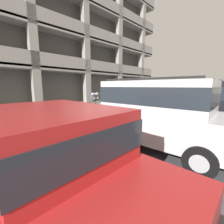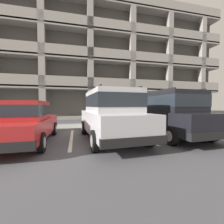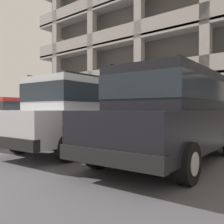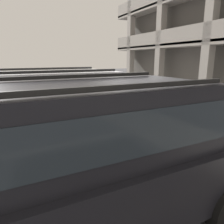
# 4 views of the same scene
# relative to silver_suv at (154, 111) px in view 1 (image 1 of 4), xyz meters

# --- Properties ---
(ground_plane) EXTENTS (80.00, 80.00, 0.10)m
(ground_plane) POSITION_rel_silver_suv_xyz_m (-0.07, 2.43, -1.14)
(ground_plane) COLOR #4C4C51
(sidewalk) EXTENTS (40.00, 2.20, 0.12)m
(sidewalk) POSITION_rel_silver_suv_xyz_m (-0.07, 3.73, -1.03)
(sidewalk) COLOR gray
(sidewalk) RESTS_ON ground_plane
(parking_stall_lines) EXTENTS (11.98, 4.80, 0.01)m
(parking_stall_lines) POSITION_rel_silver_suv_xyz_m (1.41, 1.03, -1.08)
(parking_stall_lines) COLOR silver
(parking_stall_lines) RESTS_ON ground_plane
(silver_suv) EXTENTS (2.21, 4.88, 2.03)m
(silver_suv) POSITION_rel_silver_suv_xyz_m (0.00, 0.00, 0.00)
(silver_suv) COLOR silver
(silver_suv) RESTS_ON ground_plane
(red_sedan) EXTENTS (1.86, 4.49, 1.54)m
(red_sedan) POSITION_rel_silver_suv_xyz_m (-3.19, 0.06, -0.27)
(red_sedan) COLOR red
(red_sedan) RESTS_ON ground_plane
(dark_hatchback) EXTENTS (2.19, 4.87, 2.03)m
(dark_hatchback) POSITION_rel_silver_suv_xyz_m (2.68, 0.10, 0.00)
(dark_hatchback) COLOR black
(dark_hatchback) RESTS_ON ground_plane
(parking_meter_near) EXTENTS (0.35, 0.12, 1.43)m
(parking_meter_near) POSITION_rel_silver_suv_xyz_m (0.04, 2.78, 0.10)
(parking_meter_near) COLOR #47474C
(parking_meter_near) RESTS_ON sidewalk
(parking_garage) EXTENTS (32.00, 10.00, 13.25)m
(parking_garage) POSITION_rel_silver_suv_xyz_m (0.14, 14.80, 4.95)
(parking_garage) COLOR #54514D
(parking_garage) RESTS_ON ground_plane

